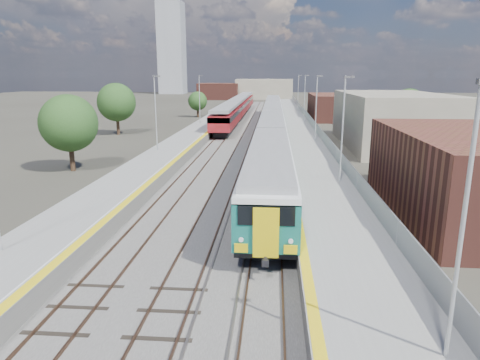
# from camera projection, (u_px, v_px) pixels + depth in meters

# --- Properties ---
(ground) EXTENTS (320.00, 320.00, 0.00)m
(ground) POSITION_uv_depth(u_px,v_px,m) (261.00, 138.00, 59.01)
(ground) COLOR #47443A
(ground) RESTS_ON ground
(ballast_bed) EXTENTS (10.50, 155.00, 0.06)m
(ballast_bed) POSITION_uv_depth(u_px,v_px,m) (246.00, 136.00, 61.60)
(ballast_bed) COLOR #565451
(ballast_bed) RESTS_ON ground
(tracks) EXTENTS (8.96, 160.00, 0.17)m
(tracks) POSITION_uv_depth(u_px,v_px,m) (251.00, 134.00, 63.15)
(tracks) COLOR #4C3323
(tracks) RESTS_ON ground
(platform_right) EXTENTS (4.70, 155.00, 8.52)m
(platform_right) POSITION_uv_depth(u_px,v_px,m) (299.00, 133.00, 60.89)
(platform_right) COLOR slate
(platform_right) RESTS_ON ground
(platform_left) EXTENTS (4.30, 155.00, 8.52)m
(platform_left) POSITION_uv_depth(u_px,v_px,m) (199.00, 132.00, 61.99)
(platform_left) COLOR slate
(platform_left) RESTS_ON ground
(buildings) EXTENTS (72.00, 185.50, 40.00)m
(buildings) POSITION_uv_depth(u_px,v_px,m) (216.00, 68.00, 143.58)
(buildings) COLOR brown
(buildings) RESTS_ON ground
(green_train) EXTENTS (3.01, 83.67, 3.31)m
(green_train) POSITION_uv_depth(u_px,v_px,m) (272.00, 122.00, 58.36)
(green_train) COLOR black
(green_train) RESTS_ON ground
(red_train) EXTENTS (3.05, 61.70, 3.84)m
(red_train) POSITION_uv_depth(u_px,v_px,m) (238.00, 107.00, 85.85)
(red_train) COLOR black
(red_train) RESTS_ON ground
(tree_a) EXTENTS (5.10, 5.10, 6.91)m
(tree_a) POSITION_uv_depth(u_px,v_px,m) (69.00, 123.00, 38.13)
(tree_a) COLOR #382619
(tree_a) RESTS_ON ground
(tree_b) EXTENTS (5.49, 5.49, 7.44)m
(tree_b) POSITION_uv_depth(u_px,v_px,m) (116.00, 102.00, 61.61)
(tree_b) COLOR #382619
(tree_b) RESTS_ON ground
(tree_c) EXTENTS (3.86, 3.86, 5.23)m
(tree_c) POSITION_uv_depth(u_px,v_px,m) (198.00, 101.00, 87.61)
(tree_c) COLOR #382619
(tree_c) RESTS_ON ground
(tree_d) EXTENTS (4.85, 4.85, 6.58)m
(tree_d) POSITION_uv_depth(u_px,v_px,m) (409.00, 105.00, 64.63)
(tree_d) COLOR #382619
(tree_d) RESTS_ON ground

